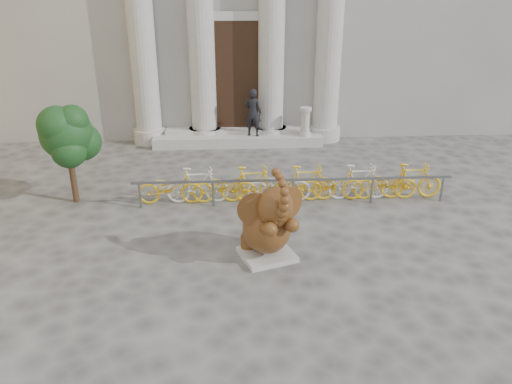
{
  "coord_description": "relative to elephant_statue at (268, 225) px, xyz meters",
  "views": [
    {
      "loc": [
        -0.29,
        -7.88,
        5.54
      ],
      "look_at": [
        0.27,
        2.4,
        1.1
      ],
      "focal_mm": 35.0,
      "sensor_mm": 36.0,
      "label": 1
    }
  ],
  "objects": [
    {
      "name": "ground",
      "position": [
        -0.46,
        -1.38,
        -0.79
      ],
      "size": [
        80.0,
        80.0,
        0.0
      ],
      "primitive_type": "plane",
      "color": "#474442",
      "rests_on": "ground"
    },
    {
      "name": "tree",
      "position": [
        -4.88,
        3.18,
        1.06
      ],
      "size": [
        1.53,
        1.39,
        2.65
      ],
      "color": "#332114",
      "rests_on": "ground"
    },
    {
      "name": "bike_rack",
      "position": [
        0.86,
        2.94,
        -0.28
      ],
      "size": [
        8.39,
        0.53,
        1.0
      ],
      "color": "slate",
      "rests_on": "ground"
    },
    {
      "name": "pedestrian",
      "position": [
        0.07,
        7.83,
        0.41
      ],
      "size": [
        0.7,
        0.55,
        1.67
      ],
      "primitive_type": "imported",
      "rotation": [
        0.0,
        0.0,
        2.86
      ],
      "color": "black",
      "rests_on": "entrance_steps"
    },
    {
      "name": "elephant_statue",
      "position": [
        0.0,
        0.0,
        0.0
      ],
      "size": [
        1.44,
        1.71,
        2.16
      ],
      "rotation": [
        0.0,
        0.0,
        0.34
      ],
      "color": "#A8A59E",
      "rests_on": "ground"
    },
    {
      "name": "balustrade_post",
      "position": [
        1.91,
        7.72,
        0.04
      ],
      "size": [
        0.41,
        0.41,
        1.02
      ],
      "color": "#A8A59E",
      "rests_on": "entrance_steps"
    },
    {
      "name": "entrance_steps",
      "position": [
        -0.46,
        8.02,
        -0.61
      ],
      "size": [
        6.0,
        1.2,
        0.36
      ],
      "primitive_type": "cube",
      "color": "#A8A59E",
      "rests_on": "ground"
    }
  ]
}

